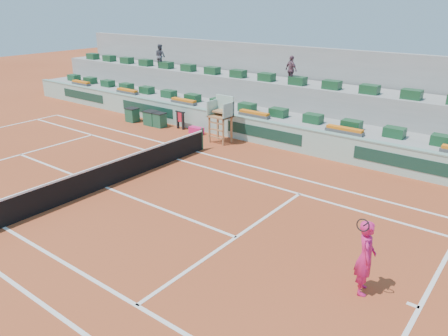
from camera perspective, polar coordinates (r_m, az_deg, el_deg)
The scene contains 19 objects.
ground at distance 17.93m, azimuth -15.19°, elevation -2.45°, with size 90.00×90.00×0.00m, color #933A1C.
seating_tier_lower at distance 25.21m, azimuth 4.18°, elevation 6.49°, with size 36.00×4.00×1.20m, color #969694.
seating_tier_upper at distance 26.36m, azimuth 6.17°, elevation 8.64°, with size 36.00×2.40×2.60m, color #969694.
stadium_back_wall at distance 27.54m, azimuth 8.03°, elevation 11.01°, with size 36.00×0.40×4.40m, color #969694.
player_bag at distance 24.26m, azimuth -3.64°, elevation 4.91°, with size 0.85×0.38×0.38m, color #DA1C68.
spectator_left at distance 30.74m, azimuth -8.33°, elevation 14.27°, with size 0.77×0.60×1.58m, color #494A56.
spectator_mid at distance 24.54m, azimuth 8.76°, elevation 12.52°, with size 0.91×0.38×1.55m, color #6F4A59.
court_lines at distance 17.93m, azimuth -15.20°, elevation -2.44°, with size 23.89×11.09×0.01m.
tennis_net at distance 17.73m, azimuth -15.35°, elevation -0.89°, with size 0.10×11.97×1.10m.
advertising_hoarding at distance 23.44m, azimuth 1.24°, elevation 5.50°, with size 36.00×0.34×1.26m.
umpire_chair at distance 22.45m, azimuth -0.32°, elevation 7.20°, with size 1.10×0.90×2.40m.
seat_row_lower at distance 24.29m, azimuth 3.05°, elevation 7.95°, with size 32.90×0.60×0.44m.
seat_row_upper at distance 25.57m, azimuth 5.59°, elevation 11.75°, with size 32.90×0.60×0.44m.
flower_planters at distance 24.55m, azimuth -0.94°, elevation 7.91°, with size 26.80×0.36×0.28m.
drink_cooler_a at distance 25.76m, azimuth -8.42°, elevation 6.23°, with size 0.69×0.60×0.84m.
drink_cooler_b at distance 26.27m, azimuth -9.47°, elevation 6.46°, with size 0.81×0.70×0.84m.
drink_cooler_c at distance 27.24m, azimuth -11.90°, elevation 6.82°, with size 0.73×0.63×0.84m.
towel_rack at distance 25.15m, azimuth -5.74°, elevation 6.42°, with size 0.68×0.11×1.03m.
tennis_player at distance 11.55m, azimuth 18.00°, elevation -11.01°, with size 0.73×0.99×2.28m.
Camera 1 is at (13.38, -9.70, 6.95)m, focal length 35.00 mm.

